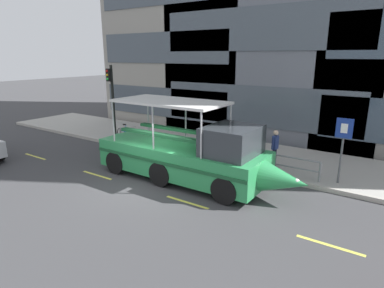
{
  "coord_description": "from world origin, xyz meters",
  "views": [
    {
      "loc": [
        8.45,
        -9.3,
        5.06
      ],
      "look_at": [
        0.8,
        1.97,
        1.3
      ],
      "focal_mm": 30.16,
      "sensor_mm": 36.0,
      "label": 1
    }
  ],
  "objects_px": {
    "duck_tour_boat": "(191,156)",
    "pedestrian_mid_left": "(236,136)",
    "pedestrian_near_bow": "(275,145)",
    "traffic_light_pole": "(112,95)",
    "leaned_bicycle": "(127,134)",
    "parking_sign": "(343,140)"
  },
  "relations": [
    {
      "from": "pedestrian_mid_left",
      "to": "leaned_bicycle",
      "type": "bearing_deg",
      "value": -174.19
    },
    {
      "from": "traffic_light_pole",
      "to": "pedestrian_near_bow",
      "type": "height_order",
      "value": "traffic_light_pole"
    },
    {
      "from": "parking_sign",
      "to": "pedestrian_mid_left",
      "type": "bearing_deg",
      "value": 170.59
    },
    {
      "from": "traffic_light_pole",
      "to": "pedestrian_near_bow",
      "type": "distance_m",
      "value": 9.91
    },
    {
      "from": "duck_tour_boat",
      "to": "parking_sign",
      "type": "bearing_deg",
      "value": 26.95
    },
    {
      "from": "duck_tour_boat",
      "to": "pedestrian_near_bow",
      "type": "bearing_deg",
      "value": 52.09
    },
    {
      "from": "pedestrian_mid_left",
      "to": "duck_tour_boat",
      "type": "bearing_deg",
      "value": -94.79
    },
    {
      "from": "traffic_light_pole",
      "to": "leaned_bicycle",
      "type": "height_order",
      "value": "traffic_light_pole"
    },
    {
      "from": "traffic_light_pole",
      "to": "parking_sign",
      "type": "relative_size",
      "value": 1.67
    },
    {
      "from": "pedestrian_near_bow",
      "to": "pedestrian_mid_left",
      "type": "distance_m",
      "value": 2.15
    },
    {
      "from": "parking_sign",
      "to": "pedestrian_mid_left",
      "type": "xyz_separation_m",
      "value": [
        -4.91,
        0.81,
        -0.72
      ]
    },
    {
      "from": "traffic_light_pole",
      "to": "duck_tour_boat",
      "type": "bearing_deg",
      "value": -19.25
    },
    {
      "from": "duck_tour_boat",
      "to": "pedestrian_mid_left",
      "type": "distance_m",
      "value": 3.47
    },
    {
      "from": "leaned_bicycle",
      "to": "pedestrian_mid_left",
      "type": "relative_size",
      "value": 1.0
    },
    {
      "from": "leaned_bicycle",
      "to": "duck_tour_boat",
      "type": "xyz_separation_m",
      "value": [
        6.47,
        -2.77,
        0.53
      ]
    },
    {
      "from": "traffic_light_pole",
      "to": "pedestrian_mid_left",
      "type": "bearing_deg",
      "value": 6.61
    },
    {
      "from": "duck_tour_boat",
      "to": "pedestrian_mid_left",
      "type": "bearing_deg",
      "value": 85.21
    },
    {
      "from": "traffic_light_pole",
      "to": "leaned_bicycle",
      "type": "distance_m",
      "value": 2.43
    },
    {
      "from": "leaned_bicycle",
      "to": "pedestrian_near_bow",
      "type": "xyz_separation_m",
      "value": [
        8.87,
        0.32,
        0.65
      ]
    },
    {
      "from": "leaned_bicycle",
      "to": "pedestrian_mid_left",
      "type": "xyz_separation_m",
      "value": [
        6.76,
        0.69,
        0.67
      ]
    },
    {
      "from": "traffic_light_pole",
      "to": "pedestrian_near_bow",
      "type": "relative_size",
      "value": 2.56
    },
    {
      "from": "duck_tour_boat",
      "to": "pedestrian_near_bow",
      "type": "xyz_separation_m",
      "value": [
        2.41,
        3.09,
        0.11
      ]
    }
  ]
}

